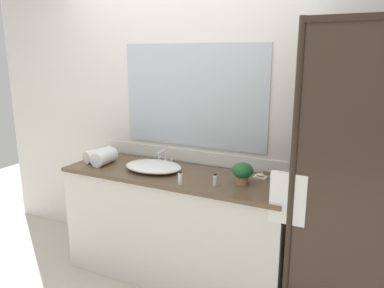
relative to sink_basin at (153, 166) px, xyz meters
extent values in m
plane|color=beige|center=(0.19, 0.01, -0.93)|extent=(8.00, 8.00, 0.00)
cube|color=silver|center=(0.19, 0.36, 0.37)|extent=(4.40, 0.05, 2.60)
cube|color=silver|center=(0.19, 0.33, 0.02)|extent=(1.80, 0.01, 0.11)
cube|color=silver|center=(0.19, 0.32, 0.54)|extent=(1.27, 0.01, 0.84)
cube|color=silver|center=(0.19, 0.02, -0.50)|extent=(1.80, 0.56, 0.87)
cube|color=brown|center=(0.19, 0.01, -0.05)|extent=(1.80, 0.58, 0.03)
cylinder|color=#2D2319|center=(1.14, -0.26, 0.07)|extent=(0.04, 0.04, 2.00)
cube|color=#382B21|center=(1.14, 0.03, 0.07)|extent=(0.01, 0.57, 1.96)
cylinder|color=#2D2319|center=(1.12, -0.25, 0.16)|extent=(0.32, 0.02, 0.02)
cube|color=white|center=(1.12, -0.25, 0.02)|extent=(0.22, 0.04, 0.32)
ellipsoid|color=white|center=(0.00, 0.00, 0.00)|extent=(0.48, 0.34, 0.07)
cube|color=silver|center=(0.00, 0.19, -0.02)|extent=(0.17, 0.04, 0.02)
cylinder|color=silver|center=(0.00, 0.19, 0.04)|extent=(0.02, 0.02, 0.10)
cylinder|color=silver|center=(0.00, 0.13, 0.09)|extent=(0.02, 0.11, 0.02)
cylinder|color=silver|center=(-0.06, 0.19, 0.01)|extent=(0.02, 0.02, 0.04)
cylinder|color=silver|center=(0.06, 0.19, 0.01)|extent=(0.02, 0.02, 0.04)
cylinder|color=#B77A51|center=(0.74, 0.01, -0.01)|extent=(0.09, 0.09, 0.06)
ellipsoid|color=#236331|center=(0.74, 0.01, 0.07)|extent=(0.15, 0.15, 0.11)
cube|color=silver|center=(0.82, 0.20, -0.03)|extent=(0.10, 0.07, 0.01)
ellipsoid|color=beige|center=(0.82, 0.20, -0.01)|extent=(0.07, 0.04, 0.02)
cylinder|color=silver|center=(0.58, -0.11, 0.01)|extent=(0.03, 0.03, 0.08)
cylinder|color=black|center=(0.58, -0.11, 0.05)|extent=(0.02, 0.02, 0.01)
cylinder|color=white|center=(0.35, -0.20, 0.01)|extent=(0.03, 0.03, 0.09)
cylinder|color=black|center=(0.35, -0.20, 0.06)|extent=(0.02, 0.02, 0.01)
cylinder|color=white|center=(1.00, 0.16, 0.01)|extent=(0.03, 0.03, 0.08)
cylinder|color=#9E895B|center=(1.00, 0.16, 0.05)|extent=(0.03, 0.03, 0.02)
cylinder|color=white|center=(-0.57, 0.02, 0.02)|extent=(0.17, 0.27, 0.11)
cylinder|color=white|center=(-0.46, -0.04, 0.03)|extent=(0.14, 0.24, 0.12)
camera|label=1|loc=(1.54, -2.39, 0.86)|focal=34.71mm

